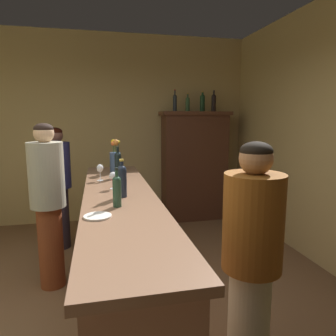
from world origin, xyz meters
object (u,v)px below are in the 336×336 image
cheese_plate (98,216)px  patron_in_navy (58,183)px  display_cabinet (194,164)px  display_bottle_midright (214,102)px  patron_redhead (48,199)px  display_bottle_left (175,102)px  bartender (252,256)px  wine_bottle_chardonnay (117,190)px  wine_bottle_merlot (122,179)px  display_bottle_midleft (188,103)px  bar_counter (121,255)px  flower_arrangement (115,158)px  display_bottle_center (202,102)px  wine_glass_front (113,177)px  wine_bottle_malbec (118,163)px  wine_glass_mid (100,169)px

cheese_plate → patron_in_navy: size_ratio=0.11×
display_cabinet → display_bottle_midright: 1.05m
patron_redhead → patron_in_navy: bearing=131.6°
display_bottle_left → bartender: display_bottle_left is taller
display_cabinet → wine_bottle_chardonnay: (-1.42, -2.68, 0.26)m
wine_bottle_merlot → display_bottle_midleft: bearing=62.8°
display_bottle_left → display_bottle_midright: (0.65, -0.00, 0.01)m
bar_counter → patron_redhead: 0.96m
patron_in_navy → patron_redhead: 0.97m
flower_arrangement → display_bottle_center: display_bottle_center is taller
display_bottle_left → display_bottle_midleft: size_ratio=1.18×
wine_glass_front → patron_redhead: bearing=149.5°
wine_bottle_malbec → flower_arrangement: 0.33m
bar_counter → wine_glass_front: 0.67m
display_bottle_midleft → bartender: 3.42m
display_cabinet → cheese_plate: 3.28m
bar_counter → patron_in_navy: patron_in_navy is taller
display_cabinet → display_bottle_midright: bearing=0.0°
bar_counter → display_bottle_left: size_ratio=8.81×
display_bottle_midleft → patron_in_navy: 2.33m
wine_glass_front → patron_in_navy: (-0.64, 1.33, -0.30)m
wine_glass_front → display_bottle_center: (1.54, 2.11, 0.76)m
wine_bottle_malbec → display_bottle_left: bearing=57.5°
wine_bottle_malbec → cheese_plate: 1.33m
patron_redhead → bar_counter: bearing=-2.3°
wine_bottle_chardonnay → wine_glass_mid: size_ratio=1.70×
display_cabinet → bartender: 3.28m
wine_glass_mid → patron_redhead: (-0.50, -0.03, -0.27)m
display_cabinet → flower_arrangement: 1.86m
display_bottle_left → wine_glass_mid: bearing=-124.9°
wine_bottle_malbec → patron_in_navy: (-0.72, 0.80, -0.34)m
patron_redhead → wine_bottle_malbec: bearing=53.5°
display_cabinet → wine_glass_mid: bearing=-131.8°
display_cabinet → patron_in_navy: 2.20m
display_bottle_midright → bartender: bearing=-106.6°
bar_counter → display_bottle_midleft: display_bottle_midleft is taller
flower_arrangement → patron_in_navy: 0.92m
bar_counter → display_bottle_midleft: size_ratio=10.44×
wine_bottle_malbec → cheese_plate: wine_bottle_malbec is taller
cheese_plate → display_bottle_left: (1.22, 2.89, 0.86)m
display_cabinet → wine_bottle_malbec: size_ratio=5.41×
wine_bottle_merlot → flower_arrangement: 1.16m
display_cabinet → display_bottle_left: size_ratio=5.23×
wine_bottle_chardonnay → wine_bottle_merlot: wine_bottle_merlot is taller
display_bottle_midleft → bartender: size_ratio=0.18×
bar_counter → bartender: 1.19m
display_bottle_left → patron_in_navy: display_bottle_left is taller
wine_bottle_chardonnay → display_bottle_midleft: bearing=64.2°
wine_bottle_malbec → display_bottle_midright: display_bottle_midright is taller
display_cabinet → wine_bottle_merlot: (-1.36, -2.41, 0.28)m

